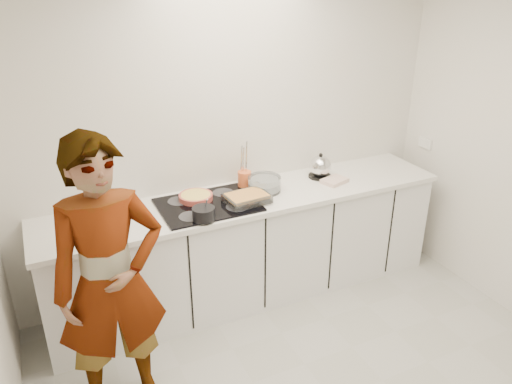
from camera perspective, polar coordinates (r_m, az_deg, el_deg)
name	(u,v)px	position (r m, az deg, el deg)	size (l,w,h in m)	color
wall_back	(232,137)	(4.01, -2.72, 6.34)	(3.60, 0.00, 2.60)	silver
base_cabinets	(250,249)	(4.10, -0.74, -6.50)	(3.20, 0.58, 0.87)	white
countertop	(249,198)	(3.89, -0.78, -0.74)	(3.24, 0.64, 0.04)	white
hob	(208,205)	(3.74, -5.54, -1.46)	(0.72, 0.54, 0.01)	black
tart_dish	(196,197)	(3.81, -6.90, -0.53)	(0.29, 0.29, 0.04)	#BE4B41
saucepan	(204,214)	(3.50, -6.00, -2.47)	(0.17, 0.17, 0.15)	black
baking_dish	(247,198)	(3.74, -1.05, -0.65)	(0.34, 0.26, 0.06)	silver
mixing_bowl	(264,185)	(3.94, 0.97, 0.86)	(0.34, 0.34, 0.12)	silver
tea_towel	(335,181)	(4.16, 8.96, 1.28)	(0.20, 0.15, 0.03)	white
kettle	(320,167)	(4.23, 7.34, 2.84)	(0.24, 0.24, 0.22)	black
utensil_crock	(244,179)	(4.01, -1.33, 1.45)	(0.11, 0.11, 0.14)	orange
cook	(110,283)	(3.02, -16.32, -9.90)	(0.65, 0.43, 1.78)	white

